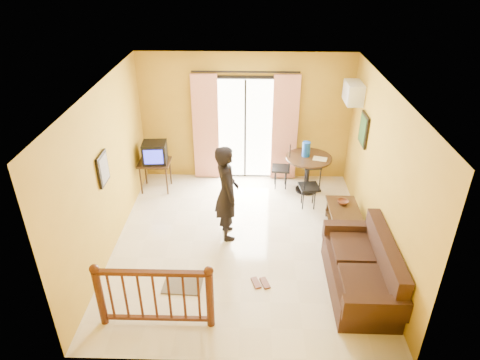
{
  "coord_description": "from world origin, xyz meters",
  "views": [
    {
      "loc": [
        0.12,
        -6.14,
        4.69
      ],
      "look_at": [
        -0.05,
        0.2,
        1.16
      ],
      "focal_mm": 32.0,
      "sensor_mm": 36.0,
      "label": 1
    }
  ],
  "objects_px": {
    "coffee_table": "(344,216)",
    "standing_person": "(227,193)",
    "television": "(155,152)",
    "dining_table": "(308,164)",
    "sofa": "(364,272)"
  },
  "relations": [
    {
      "from": "television",
      "to": "sofa",
      "type": "xyz_separation_m",
      "value": [
        3.73,
        -2.97,
        -0.53
      ]
    },
    {
      "from": "standing_person",
      "to": "coffee_table",
      "type": "bearing_deg",
      "value": -97.23
    },
    {
      "from": "coffee_table",
      "to": "standing_person",
      "type": "height_order",
      "value": "standing_person"
    },
    {
      "from": "dining_table",
      "to": "standing_person",
      "type": "distance_m",
      "value": 2.32
    },
    {
      "from": "television",
      "to": "dining_table",
      "type": "bearing_deg",
      "value": -3.66
    },
    {
      "from": "sofa",
      "to": "standing_person",
      "type": "distance_m",
      "value": 2.59
    },
    {
      "from": "dining_table",
      "to": "sofa",
      "type": "height_order",
      "value": "sofa"
    },
    {
      "from": "television",
      "to": "standing_person",
      "type": "bearing_deg",
      "value": -49.73
    },
    {
      "from": "coffee_table",
      "to": "standing_person",
      "type": "xyz_separation_m",
      "value": [
        -2.13,
        -0.22,
        0.59
      ]
    },
    {
      "from": "television",
      "to": "sofa",
      "type": "bearing_deg",
      "value": -42.73
    },
    {
      "from": "television",
      "to": "coffee_table",
      "type": "height_order",
      "value": "television"
    },
    {
      "from": "sofa",
      "to": "standing_person",
      "type": "bearing_deg",
      "value": 148.2
    },
    {
      "from": "dining_table",
      "to": "sofa",
      "type": "bearing_deg",
      "value": -80.11
    },
    {
      "from": "television",
      "to": "dining_table",
      "type": "xyz_separation_m",
      "value": [
        3.21,
        0.03,
        -0.24
      ]
    },
    {
      "from": "television",
      "to": "standing_person",
      "type": "distance_m",
      "value": 2.27
    }
  ]
}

